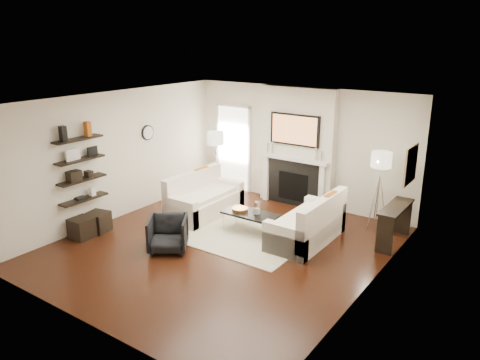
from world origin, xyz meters
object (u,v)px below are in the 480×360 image
Objects in this scene: loveseat_left_base at (205,205)px; lamp_left_shade at (215,138)px; ottoman_near at (98,222)px; loveseat_right_base at (306,231)px; lamp_right_shade at (381,160)px; coffee_table at (250,214)px; armchair at (168,232)px.

loveseat_left_base is 4.50× the size of lamp_left_shade.
loveseat_right_base is at bearing 28.40° from ottoman_near.
lamp_right_shade reaches higher than loveseat_right_base.
coffee_table is 3.06m from ottoman_near.
lamp_left_shade reaches higher than loveseat_left_base.
lamp_right_shade is (2.77, 3.17, 1.10)m from armchair.
coffee_table is at bearing 26.92° from armchair.
loveseat_right_base is at bearing -20.15° from lamp_left_shade.
coffee_table is 2.78m from lamp_right_shade.
ottoman_near is (-2.55, -1.69, -0.20)m from coffee_table.
loveseat_right_base is 1.64× the size of coffee_table.
lamp_right_shade reaches higher than armchair.
loveseat_left_base is at bearing -157.39° from lamp_right_shade.
armchair reaches higher than coffee_table.
coffee_table is at bearing 33.49° from ottoman_near.
armchair is (-1.88, -1.79, 0.14)m from loveseat_right_base.
coffee_table is at bearing -165.59° from loveseat_right_base.
loveseat_right_base is 3.44m from lamp_left_shade.
loveseat_right_base is at bearing 8.26° from armchair.
lamp_left_shade is (-3.02, 1.11, 1.24)m from loveseat_right_base.
loveseat_left_base is 1.64× the size of coffee_table.
loveseat_right_base is 2.05m from lamp_right_shade.
ottoman_near is (-3.64, -1.97, -0.01)m from loveseat_right_base.
loveseat_right_base is at bearing -122.79° from lamp_right_shade.
lamp_right_shade is at bearing 13.50° from armchair.
armchair is at bearing -68.67° from lamp_left_shade.
lamp_left_shade is at bearing 75.99° from armchair.
loveseat_right_base is at bearing 14.41° from coffee_table.
lamp_left_shade is at bearing 116.56° from loveseat_left_base.
loveseat_right_base is at bearing 0.40° from loveseat_left_base.
ottoman_near is at bearing -121.23° from loveseat_left_base.
armchair is 3.30m from lamp_left_shade.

